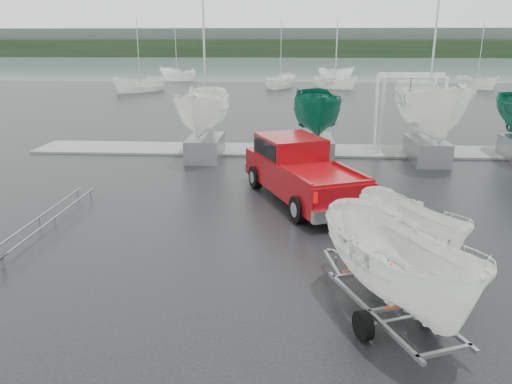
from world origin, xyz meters
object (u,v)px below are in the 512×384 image
object	(u,v)px
trailer_hitched	(415,184)
boat_hoist	(409,102)
trailer_parked	(403,197)
pickup_truck	(298,168)

from	to	relation	value
trailer_hitched	boat_hoist	xyz separation A→B (m)	(3.13, 14.59, 0.29)
trailer_hitched	trailer_parked	world-z (taller)	trailer_parked
trailer_hitched	trailer_parked	bearing A→B (deg)	-131.48
trailer_hitched	trailer_parked	size ratio (longest dim) A/B	0.83
trailer_parked	pickup_truck	bearing A→B (deg)	79.94
pickup_truck	trailer_hitched	bearing A→B (deg)	-90.00
pickup_truck	trailer_hitched	size ratio (longest dim) A/B	1.60
trailer_hitched	boat_hoist	size ratio (longest dim) A/B	1.06
pickup_truck	boat_hoist	distance (m)	10.21
trailer_parked	boat_hoist	bearing A→B (deg)	55.20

